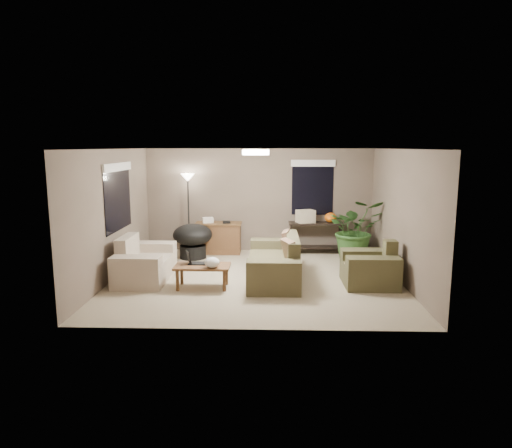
{
  "coord_description": "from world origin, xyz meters",
  "views": [
    {
      "loc": [
        0.28,
        -8.58,
        2.54
      ],
      "look_at": [
        0.0,
        0.2,
        1.05
      ],
      "focal_mm": 32.0,
      "sensor_mm": 36.0,
      "label": 1
    }
  ],
  "objects_px": {
    "console_table": "(316,235)",
    "cat_scratching_post": "(377,268)",
    "papasan_chair": "(193,238)",
    "loveseat": "(144,264)",
    "floor_lamp": "(188,187)",
    "desk": "(219,238)",
    "houseplant": "(355,236)",
    "armchair": "(370,269)",
    "coffee_table": "(202,269)",
    "main_sofa": "(276,264)"
  },
  "relations": [
    {
      "from": "main_sofa",
      "to": "houseplant",
      "type": "bearing_deg",
      "value": 42.98
    },
    {
      "from": "coffee_table",
      "to": "floor_lamp",
      "type": "relative_size",
      "value": 0.52
    },
    {
      "from": "armchair",
      "to": "floor_lamp",
      "type": "height_order",
      "value": "floor_lamp"
    },
    {
      "from": "loveseat",
      "to": "armchair",
      "type": "bearing_deg",
      "value": -3.12
    },
    {
      "from": "main_sofa",
      "to": "houseplant",
      "type": "xyz_separation_m",
      "value": [
        1.84,
        1.71,
        0.24
      ]
    },
    {
      "from": "coffee_table",
      "to": "cat_scratching_post",
      "type": "distance_m",
      "value": 3.37
    },
    {
      "from": "console_table",
      "to": "papasan_chair",
      "type": "distance_m",
      "value": 2.93
    },
    {
      "from": "armchair",
      "to": "floor_lamp",
      "type": "xyz_separation_m",
      "value": [
        -3.83,
        2.52,
        1.3
      ]
    },
    {
      "from": "desk",
      "to": "cat_scratching_post",
      "type": "xyz_separation_m",
      "value": [
        3.32,
        -2.08,
        -0.16
      ]
    },
    {
      "from": "loveseat",
      "to": "cat_scratching_post",
      "type": "distance_m",
      "value": 4.53
    },
    {
      "from": "armchair",
      "to": "coffee_table",
      "type": "height_order",
      "value": "armchair"
    },
    {
      "from": "papasan_chair",
      "to": "floor_lamp",
      "type": "xyz_separation_m",
      "value": [
        -0.18,
        0.56,
        1.13
      ]
    },
    {
      "from": "coffee_table",
      "to": "console_table",
      "type": "bearing_deg",
      "value": 50.47
    },
    {
      "from": "main_sofa",
      "to": "loveseat",
      "type": "xyz_separation_m",
      "value": [
        -2.55,
        -0.08,
        0.0
      ]
    },
    {
      "from": "desk",
      "to": "floor_lamp",
      "type": "height_order",
      "value": "floor_lamp"
    },
    {
      "from": "console_table",
      "to": "houseplant",
      "type": "relative_size",
      "value": 0.94
    },
    {
      "from": "main_sofa",
      "to": "armchair",
      "type": "relative_size",
      "value": 2.2
    },
    {
      "from": "loveseat",
      "to": "papasan_chair",
      "type": "bearing_deg",
      "value": 68.95
    },
    {
      "from": "floor_lamp",
      "to": "houseplant",
      "type": "bearing_deg",
      "value": -7.09
    },
    {
      "from": "armchair",
      "to": "desk",
      "type": "height_order",
      "value": "armchair"
    },
    {
      "from": "loveseat",
      "to": "cat_scratching_post",
      "type": "height_order",
      "value": "loveseat"
    },
    {
      "from": "coffee_table",
      "to": "desk",
      "type": "distance_m",
      "value": 2.73
    },
    {
      "from": "coffee_table",
      "to": "desk",
      "type": "height_order",
      "value": "desk"
    },
    {
      "from": "papasan_chair",
      "to": "houseplant",
      "type": "xyz_separation_m",
      "value": [
        3.73,
        0.07,
        0.07
      ]
    },
    {
      "from": "loveseat",
      "to": "cat_scratching_post",
      "type": "xyz_separation_m",
      "value": [
        4.52,
        0.14,
        -0.08
      ]
    },
    {
      "from": "loveseat",
      "to": "armchair",
      "type": "relative_size",
      "value": 1.6
    },
    {
      "from": "armchair",
      "to": "console_table",
      "type": "xyz_separation_m",
      "value": [
        -0.77,
        2.54,
        0.14
      ]
    },
    {
      "from": "console_table",
      "to": "papasan_chair",
      "type": "height_order",
      "value": "papasan_chair"
    },
    {
      "from": "coffee_table",
      "to": "console_table",
      "type": "xyz_separation_m",
      "value": [
        2.32,
        2.81,
        0.08
      ]
    },
    {
      "from": "houseplant",
      "to": "cat_scratching_post",
      "type": "xyz_separation_m",
      "value": [
        0.13,
        -1.66,
        -0.32
      ]
    },
    {
      "from": "loveseat",
      "to": "houseplant",
      "type": "distance_m",
      "value": 4.75
    },
    {
      "from": "console_table",
      "to": "houseplant",
      "type": "distance_m",
      "value": 1.0
    },
    {
      "from": "coffee_table",
      "to": "main_sofa",
      "type": "bearing_deg",
      "value": 23.67
    },
    {
      "from": "main_sofa",
      "to": "console_table",
      "type": "xyz_separation_m",
      "value": [
        0.98,
        2.23,
        0.14
      ]
    },
    {
      "from": "desk",
      "to": "papasan_chair",
      "type": "bearing_deg",
      "value": -137.54
    },
    {
      "from": "loveseat",
      "to": "desk",
      "type": "xyz_separation_m",
      "value": [
        1.2,
        2.22,
        0.08
      ]
    },
    {
      "from": "armchair",
      "to": "loveseat",
      "type": "bearing_deg",
      "value": 176.88
    },
    {
      "from": "console_table",
      "to": "papasan_chair",
      "type": "relative_size",
      "value": 1.16
    },
    {
      "from": "papasan_chair",
      "to": "cat_scratching_post",
      "type": "distance_m",
      "value": 4.18
    },
    {
      "from": "floor_lamp",
      "to": "desk",
      "type": "bearing_deg",
      "value": -4.95
    },
    {
      "from": "loveseat",
      "to": "floor_lamp",
      "type": "bearing_deg",
      "value": 78.07
    },
    {
      "from": "loveseat",
      "to": "houseplant",
      "type": "height_order",
      "value": "houseplant"
    },
    {
      "from": "console_table",
      "to": "cat_scratching_post",
      "type": "xyz_separation_m",
      "value": [
        0.99,
        -2.17,
        -0.22
      ]
    },
    {
      "from": "floor_lamp",
      "to": "cat_scratching_post",
      "type": "bearing_deg",
      "value": -27.93
    },
    {
      "from": "houseplant",
      "to": "armchair",
      "type": "bearing_deg",
      "value": -92.45
    },
    {
      "from": "desk",
      "to": "papasan_chair",
      "type": "xyz_separation_m",
      "value": [
        -0.54,
        -0.49,
        0.09
      ]
    },
    {
      "from": "console_table",
      "to": "cat_scratching_post",
      "type": "height_order",
      "value": "console_table"
    },
    {
      "from": "armchair",
      "to": "papasan_chair",
      "type": "relative_size",
      "value": 0.89
    },
    {
      "from": "floor_lamp",
      "to": "main_sofa",
      "type": "bearing_deg",
      "value": -46.73
    },
    {
      "from": "main_sofa",
      "to": "console_table",
      "type": "relative_size",
      "value": 1.69
    }
  ]
}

